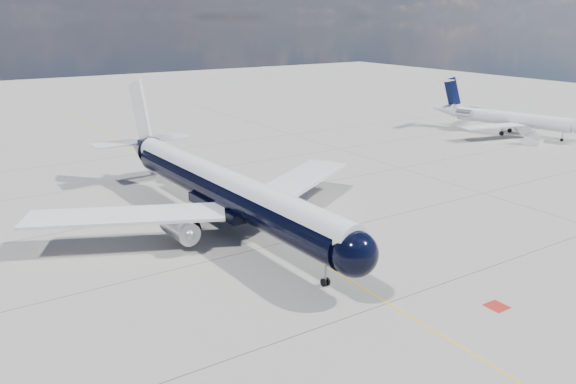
# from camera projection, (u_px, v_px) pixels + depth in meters

# --- Properties ---
(ground) EXTENTS (320.00, 320.00, 0.00)m
(ground) POSITION_uv_depth(u_px,v_px,m) (202.00, 192.00, 72.36)
(ground) COLOR gray
(ground) RESTS_ON ground
(taxiway_centerline) EXTENTS (0.16, 160.00, 0.01)m
(taxiway_centerline) POSITION_uv_depth(u_px,v_px,m) (219.00, 202.00, 68.35)
(taxiway_centerline) COLOR yellow
(taxiway_centerline) RESTS_ON ground
(red_marking) EXTENTS (1.60, 1.60, 0.01)m
(red_marking) POSITION_uv_depth(u_px,v_px,m) (497.00, 306.00, 43.80)
(red_marking) COLOR maroon
(red_marking) RESTS_ON ground
(main_airliner) EXTENTS (39.76, 48.44, 13.99)m
(main_airliner) POSITION_uv_depth(u_px,v_px,m) (220.00, 187.00, 59.56)
(main_airliner) COLOR black
(main_airliner) RESTS_ON ground
(regional_jet) EXTENTS (25.18, 29.47, 10.12)m
(regional_jet) POSITION_uv_depth(u_px,v_px,m) (502.00, 117.00, 107.98)
(regional_jet) COLOR silver
(regional_jet) RESTS_ON ground
(boarding_stair) EXTENTS (3.43, 3.81, 3.47)m
(boarding_stair) POSITION_uv_depth(u_px,v_px,m) (532.00, 141.00, 99.07)
(boarding_stair) COLOR silver
(boarding_stair) RESTS_ON ground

